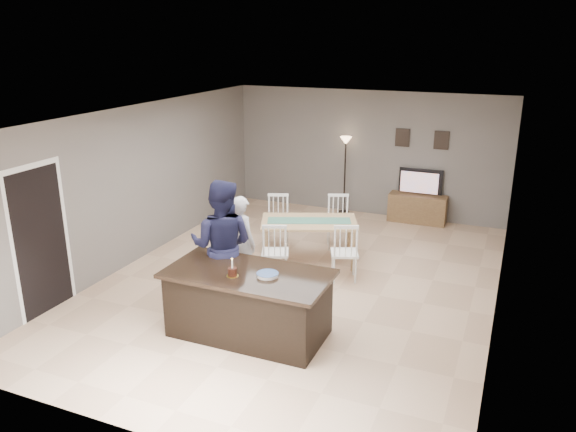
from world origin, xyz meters
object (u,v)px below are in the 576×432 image
at_px(plate_stack, 267,275).
at_px(dining_table, 309,228).
at_px(floor_lamp, 345,154).
at_px(kitchen_island, 249,303).
at_px(tv_console, 417,209).
at_px(birthday_cake, 232,272).
at_px(television, 420,182).
at_px(man, 222,246).
at_px(woman, 242,243).

height_order(plate_stack, dining_table, dining_table).
height_order(dining_table, floor_lamp, floor_lamp).
bearing_deg(kitchen_island, tv_console, 77.84).
bearing_deg(birthday_cake, television, 77.18).
relative_size(kitchen_island, man, 1.11).
xyz_separation_m(man, floor_lamp, (0.26, 5.04, 0.36)).
height_order(television, dining_table, television).
bearing_deg(kitchen_island, dining_table, 93.16).
height_order(television, woman, woman).
bearing_deg(dining_table, kitchen_island, -108.72).
distance_m(woman, man, 0.74).
relative_size(television, plate_stack, 3.23).
distance_m(kitchen_island, man, 1.02).
bearing_deg(man, dining_table, -116.77).
height_order(birthday_cake, plate_stack, birthday_cake).
xyz_separation_m(television, man, (-1.89, -5.09, 0.10)).
xyz_separation_m(birthday_cake, floor_lamp, (-0.30, 5.77, 0.37)).
xyz_separation_m(woman, plate_stack, (1.03, -1.28, 0.17)).
bearing_deg(tv_console, floor_lamp, 179.30).
bearing_deg(tv_console, dining_table, -114.55).
distance_m(tv_console, television, 0.57).
height_order(tv_console, plate_stack, plate_stack).
distance_m(kitchen_island, plate_stack, 0.55).
bearing_deg(man, woman, -97.53).
distance_m(kitchen_island, television, 5.78).
xyz_separation_m(kitchen_island, birthday_cake, (-0.13, -0.18, 0.50)).
bearing_deg(man, floor_lamp, -105.03).
xyz_separation_m(kitchen_island, plate_stack, (0.29, -0.02, 0.47)).
bearing_deg(man, plate_stack, 137.75).
bearing_deg(kitchen_island, man, 141.40).
relative_size(kitchen_island, woman, 1.43).
distance_m(man, birthday_cake, 0.93).
distance_m(man, plate_stack, 1.13).
bearing_deg(floor_lamp, plate_stack, -82.70).
distance_m(plate_stack, dining_table, 2.69).
bearing_deg(man, kitchen_island, 129.32).
distance_m(television, birthday_cake, 5.97).
height_order(kitchen_island, tv_console, kitchen_island).
height_order(tv_console, woman, woman).
bearing_deg(tv_console, woman, -114.28).
distance_m(kitchen_island, tv_console, 5.70).
bearing_deg(birthday_cake, kitchen_island, 55.65).
bearing_deg(kitchen_island, plate_stack, -3.61).
relative_size(television, woman, 0.61).
xyz_separation_m(tv_console, television, (0.00, 0.07, 0.56)).
relative_size(television, birthday_cake, 3.76).
xyz_separation_m(plate_stack, floor_lamp, (-0.72, 5.61, 0.41)).
height_order(kitchen_island, floor_lamp, floor_lamp).
xyz_separation_m(birthday_cake, plate_stack, (0.41, 0.17, -0.04)).
bearing_deg(birthday_cake, tv_console, 77.03).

